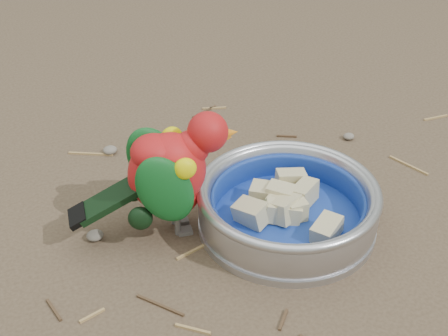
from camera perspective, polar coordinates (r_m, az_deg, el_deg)
name	(u,v)px	position (r m, az deg, el deg)	size (l,w,h in m)	color
ground	(296,268)	(0.75, 6.58, -9.07)	(60.00, 60.00, 0.00)	brown
food_bowl	(287,221)	(0.81, 5.74, -4.85)	(0.23, 0.23, 0.02)	#B2B2BA
bowl_wall	(288,202)	(0.79, 5.86, -3.15)	(0.23, 0.23, 0.04)	#B2B2BA
fruit_wedges	(288,207)	(0.79, 5.83, -3.56)	(0.14, 0.14, 0.03)	#C9BD8B
lory_parrot	(171,179)	(0.76, -4.91, -1.05)	(0.09, 0.19, 0.16)	#B41517
ground_debris	(251,231)	(0.80, 2.49, -5.79)	(0.90, 0.80, 0.01)	#A5834E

